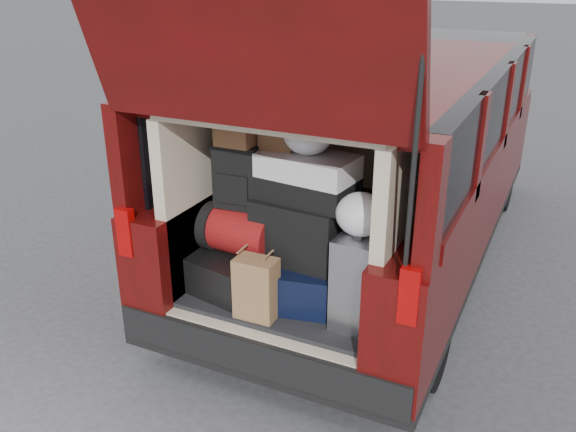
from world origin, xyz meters
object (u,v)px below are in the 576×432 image
Objects in this scene: silver_roller at (360,278)px; red_duffel at (241,231)px; black_hardshell at (237,267)px; twotone_duffel at (303,176)px; black_soft_case at (300,231)px; backpack at (239,176)px; kraft_bag at (256,288)px; navy_hardshell at (298,277)px.

red_duffel is at bearing 178.49° from silver_roller.
red_duffel reaches higher than black_hardshell.
black_soft_case is at bearing -82.37° from twotone_duffel.
backpack is (-0.02, 0.04, 0.35)m from red_duffel.
kraft_bag is (0.31, -0.30, 0.07)m from black_hardshell.
navy_hardshell is 1.25× the size of red_duffel.
black_hardshell is 1.49× the size of backpack.
red_duffel reaches higher than kraft_bag.
twotone_duffel reaches higher than black_soft_case.
kraft_bag is 0.81× the size of red_duffel.
twotone_duffel is at bearing 18.02° from red_duffel.
twotone_duffel is at bearing 94.32° from black_soft_case.
backpack reaches higher than black_soft_case.
red_duffel is (0.05, -0.02, 0.27)m from black_hardshell.
twotone_duffel is (-0.00, 0.04, 0.34)m from black_soft_case.
backpack is (-0.28, 0.32, 0.56)m from kraft_bag.
backpack is at bearing 124.97° from red_duffel.
backpack reaches higher than black_hardshell.
black_hardshell is 1.12× the size of black_soft_case.
navy_hardshell is at bearing 15.26° from black_hardshell.
red_duffel is (-0.26, 0.28, 0.20)m from kraft_bag.
twotone_duffel is (-0.43, 0.15, 0.50)m from silver_roller.
navy_hardshell is 0.32m from black_soft_case.
black_soft_case is 0.85× the size of twotone_duffel.
black_hardshell is 1.03× the size of navy_hardshell.
silver_roller is 1.20× the size of red_duffel.
navy_hardshell is 1.08× the size of black_soft_case.
black_soft_case is (-0.43, 0.11, 0.17)m from silver_roller.
black_hardshell is 1.29× the size of red_duffel.
backpack reaches higher than red_duffel.
twotone_duffel is at bearing 70.42° from kraft_bag.
kraft_bag is 0.94× the size of backpack.
navy_hardshell is 1.54× the size of kraft_bag.
navy_hardshell is 0.93× the size of twotone_duffel.
black_soft_case reaches higher than navy_hardshell.
black_hardshell is at bearing 134.80° from kraft_bag.
kraft_bag is 0.44m from black_soft_case.
navy_hardshell is at bearing 168.74° from silver_roller.
kraft_bag is 0.60× the size of twotone_duffel.
red_duffel is at bearing -168.96° from black_soft_case.
silver_roller is at bearing 0.42° from red_duffel.
black_soft_case is at bearing 11.99° from red_duffel.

